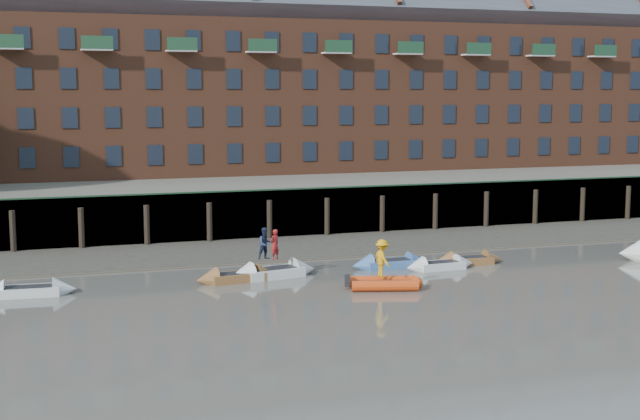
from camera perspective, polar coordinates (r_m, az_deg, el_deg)
name	(u,v)px	position (r m, az deg, el deg)	size (l,w,h in m)	color
ground	(442,316)	(39.52, 7.82, -6.74)	(220.00, 220.00, 0.00)	#5D5850
foreshore	(316,247)	(55.88, -0.27, -2.39)	(110.00, 8.00, 0.50)	#3D382F
mud_band	(333,257)	(52.71, 0.87, -3.01)	(110.00, 1.60, 0.10)	#4C4336
river_wall	(296,213)	(59.76, -1.56, -0.18)	(110.00, 1.23, 3.30)	#2D2A26
bank_terrace	(248,191)	(72.82, -4.62, 1.22)	(110.00, 28.00, 3.20)	#5E594D
apartment_terrace	(244,52)	(73.38, -4.90, 10.05)	(80.60, 15.56, 20.98)	brown
rowboat_0	(29,291)	(45.09, -18.13, -4.95)	(4.49, 1.56, 1.28)	silver
rowboat_2	(237,277)	(46.20, -5.32, -4.29)	(4.48, 1.72, 1.27)	brown
rowboat_3	(273,273)	(47.01, -3.03, -4.03)	(5.11, 2.34, 1.43)	silver
rowboat_4	(390,264)	(49.61, 4.51, -3.44)	(4.45, 1.29, 1.29)	#3F69A5
rowboat_5	(440,265)	(49.51, 7.69, -3.53)	(4.14, 1.40, 1.18)	silver
rowboat_6	(469,260)	(51.18, 9.48, -3.20)	(4.17, 1.40, 1.19)	brown
rib_tender	(387,283)	(44.45, 4.30, -4.70)	(3.69, 2.49, 0.62)	#D24012
person_rower_a	(275,244)	(46.68, -2.92, -2.21)	(0.59, 0.39, 1.61)	maroon
person_rower_b	(265,243)	(46.78, -3.52, -2.15)	(0.82, 0.64, 1.69)	#19233F
person_rib_crew	(382,258)	(44.20, 4.00, -3.11)	(1.22, 0.70, 1.89)	orange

